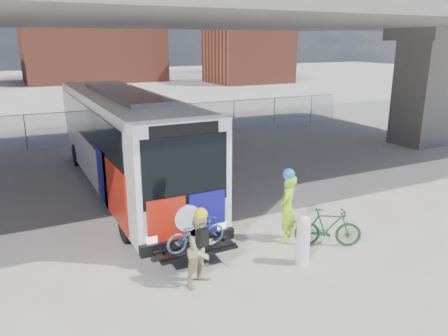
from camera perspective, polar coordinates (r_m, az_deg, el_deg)
ground at (r=14.36m, az=-0.96°, el=-5.79°), size 160.00×160.00×0.00m
bus at (r=16.38m, az=-12.90°, el=4.31°), size 2.67×12.91×3.69m
overpass at (r=17.04m, az=-7.31°, el=20.03°), size 40.00×16.00×7.95m
chainlink_fence at (r=24.99m, az=-13.11°, el=6.72°), size 30.00×0.06×30.00m
brick_buildings at (r=60.62m, az=-20.83°, el=15.29°), size 54.00×22.00×12.00m
bollard at (r=11.11m, az=10.30°, el=-9.01°), size 0.34×0.34×1.30m
cyclist_hivis at (r=12.20m, az=8.29°, el=-4.96°), size 0.83×0.79×2.09m
cyclist_tan at (r=10.02m, az=-2.95°, el=-10.49°), size 1.01×0.92×1.86m
bike_parked at (r=12.23m, az=13.42°, el=-7.57°), size 1.80×1.34×1.08m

